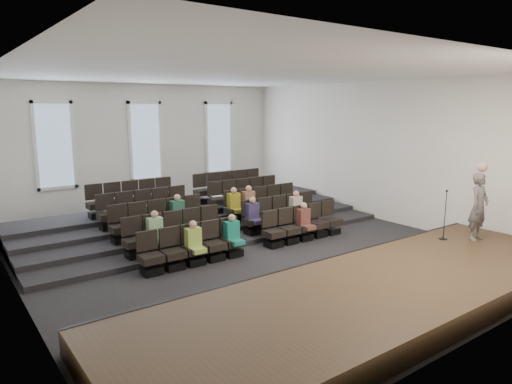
# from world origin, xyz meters

# --- Properties ---
(ground) EXTENTS (14.00, 14.00, 0.00)m
(ground) POSITION_xyz_m (0.00, 0.00, 0.00)
(ground) COLOR black
(ground) RESTS_ON ground
(ceiling) EXTENTS (12.00, 14.00, 0.02)m
(ceiling) POSITION_xyz_m (0.00, 0.00, 5.01)
(ceiling) COLOR white
(ceiling) RESTS_ON ground
(wall_back) EXTENTS (12.00, 0.04, 5.00)m
(wall_back) POSITION_xyz_m (0.00, 7.02, 2.50)
(wall_back) COLOR white
(wall_back) RESTS_ON ground
(wall_front) EXTENTS (12.00, 0.04, 5.00)m
(wall_front) POSITION_xyz_m (0.00, -7.02, 2.50)
(wall_front) COLOR white
(wall_front) RESTS_ON ground
(wall_left) EXTENTS (0.04, 14.00, 5.00)m
(wall_left) POSITION_xyz_m (-6.02, 0.00, 2.50)
(wall_left) COLOR white
(wall_left) RESTS_ON ground
(wall_right) EXTENTS (0.04, 14.00, 5.00)m
(wall_right) POSITION_xyz_m (6.02, 0.00, 2.50)
(wall_right) COLOR white
(wall_right) RESTS_ON ground
(stage) EXTENTS (11.80, 3.60, 0.50)m
(stage) POSITION_xyz_m (0.00, -5.10, 0.25)
(stage) COLOR #3C2C1A
(stage) RESTS_ON ground
(stage_lip) EXTENTS (11.80, 0.06, 0.52)m
(stage_lip) POSITION_xyz_m (0.00, -3.33, 0.25)
(stage_lip) COLOR black
(stage_lip) RESTS_ON ground
(risers) EXTENTS (11.80, 4.80, 0.60)m
(risers) POSITION_xyz_m (0.00, 3.17, 0.20)
(risers) COLOR black
(risers) RESTS_ON ground
(seating_rows) EXTENTS (6.80, 4.70, 1.67)m
(seating_rows) POSITION_xyz_m (-0.00, 1.54, 0.68)
(seating_rows) COLOR black
(seating_rows) RESTS_ON ground
(windows) EXTENTS (8.44, 0.10, 3.24)m
(windows) POSITION_xyz_m (0.00, 6.95, 2.70)
(windows) COLOR white
(windows) RESTS_ON wall_back
(audience) EXTENTS (5.45, 2.64, 1.10)m
(audience) POSITION_xyz_m (0.08, 0.45, 0.83)
(audience) COLOR #98B347
(audience) RESTS_ON seating_rows
(speaker) EXTENTS (0.69, 0.47, 1.84)m
(speaker) POSITION_xyz_m (4.65, -4.60, 1.42)
(speaker) COLOR #555250
(speaker) RESTS_ON stage
(mic_stand) EXTENTS (0.23, 0.23, 1.38)m
(mic_stand) POSITION_xyz_m (3.95, -4.05, 0.91)
(mic_stand) COLOR black
(mic_stand) RESTS_ON stage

